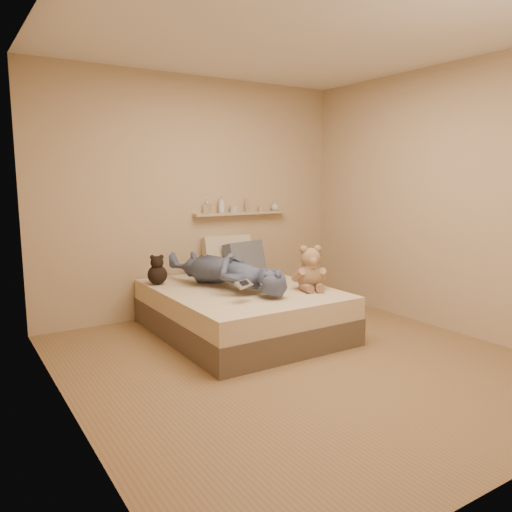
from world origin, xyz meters
TOP-DOWN VIEW (x-y plane):
  - room at (0.00, 0.00)m, footprint 3.80×3.80m
  - bed at (0.00, 0.93)m, footprint 1.50×1.90m
  - game_console at (-0.27, 0.42)m, footprint 0.20×0.14m
  - teddy_bear at (0.52, 0.50)m, footprint 0.34×0.35m
  - dark_plush at (-0.63, 1.51)m, footprint 0.20×0.20m
  - pillow_cream at (0.32, 1.76)m, footprint 0.58×0.34m
  - pillow_grey at (0.46, 1.62)m, footprint 0.54×0.32m
  - person at (-0.12, 1.00)m, footprint 0.82×1.55m
  - wall_shelf at (0.55, 1.84)m, footprint 1.20×0.12m
  - shelf_bottles at (0.50, 1.84)m, footprint 1.02×0.12m

SIDE VIEW (x-z plane):
  - bed at x=0.00m, z-range 0.00..0.45m
  - dark_plush at x=-0.63m, z-range 0.43..0.73m
  - game_console at x=-0.27m, z-range 0.58..0.64m
  - pillow_grey at x=0.46m, z-range 0.44..0.80m
  - person at x=-0.12m, z-range 0.45..0.80m
  - teddy_bear at x=0.52m, z-range 0.41..0.84m
  - pillow_cream at x=0.32m, z-range 0.44..0.86m
  - wall_shelf at x=0.55m, z-range 1.09..1.11m
  - shelf_bottles at x=0.50m, z-range 1.09..1.28m
  - room at x=0.00m, z-range -0.60..3.20m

